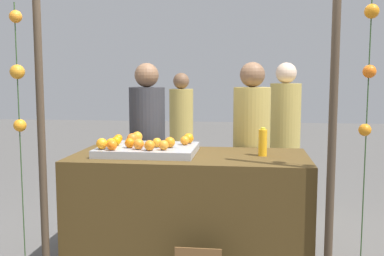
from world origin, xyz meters
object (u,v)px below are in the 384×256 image
Objects in this scene: stall_counter at (190,211)px; orange_1 at (139,144)px; juice_bottle at (263,142)px; vendor_right at (251,160)px; vendor_left at (148,158)px; orange_0 at (149,145)px.

orange_1 is (-0.38, -0.15, 0.57)m from stall_counter.
stall_counter is 8.30× the size of juice_bottle.
orange_1 is 0.05× the size of vendor_right.
juice_bottle is at bearing -81.94° from vendor_right.
juice_bottle reaches higher than stall_counter.
juice_bottle is 1.27m from vendor_left.
vendor_right is at bearing 46.35° from orange_0.
vendor_left reaches higher than juice_bottle.
orange_1 is at bearing -158.34° from stall_counter.
orange_0 is 0.91m from vendor_left.
orange_1 is 0.85m from vendor_left.
vendor_left is (-0.21, 0.85, -0.25)m from orange_0.
juice_bottle is at bearing 10.05° from orange_1.
orange_0 is at bearing -76.19° from vendor_left.
orange_0 is at bearing -133.65° from vendor_right.
orange_0 is 0.36× the size of juice_bottle.
orange_1 is at bearing -169.95° from juice_bottle.
stall_counter is 0.86m from vendor_right.
vendor_right is at bearing 98.06° from juice_bottle.
stall_counter is at bearing -52.65° from vendor_left.
vendor_left is at bearing 97.95° from orange_1.
stall_counter is 1.11× the size of vendor_right.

